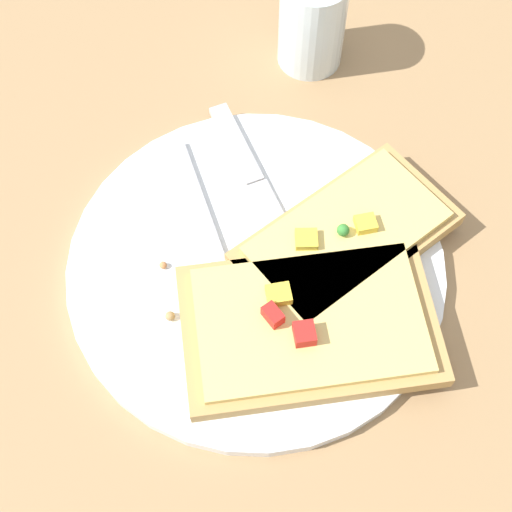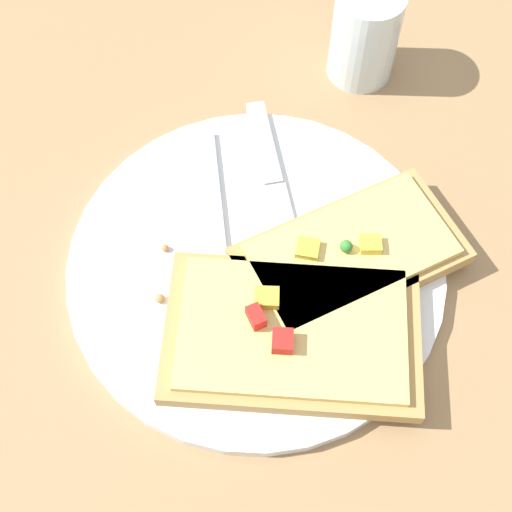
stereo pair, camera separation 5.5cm
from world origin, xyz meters
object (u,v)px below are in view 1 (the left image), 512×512
Objects in this scene: fork at (216,255)px; pizza_slice_corner at (346,237)px; plate at (256,266)px; pizza_slice_main at (309,324)px; drinking_glass at (312,22)px; knife at (260,192)px.

fork is 1.05× the size of pizza_slice_corner.
plate is at bearing 155.35° from pizza_slice_corner.
plate is 1.52× the size of pizza_slice_main.
drinking_glass is (-0.03, -0.28, 0.02)m from pizza_slice_main.
pizza_slice_main reaches higher than pizza_slice_corner.
knife is at bearing 70.27° from drinking_glass.
pizza_slice_corner is at bearing 32.58° from knife.
pizza_slice_corner reaches higher than fork.
drinking_glass is (0.01, -0.21, 0.02)m from pizza_slice_corner.
pizza_slice_corner is at bearing -121.58° from pizza_slice_main.
fork is (0.03, -0.01, 0.01)m from plate.
pizza_slice_corner is at bearing 78.45° from fork.
pizza_slice_main is at bearing 121.04° from plate.
drinking_glass reaches higher than pizza_slice_main.
plate is 0.07m from pizza_slice_main.
knife is at bearing 131.66° from fork.
pizza_slice_main reaches higher than plate.
drinking_glass reaches higher than pizza_slice_corner.
pizza_slice_main is 1.02× the size of pizza_slice_corner.
drinking_glass is (-0.06, -0.16, 0.03)m from knife.
knife reaches higher than fork.
fork is at bearing 66.40° from drinking_glass.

